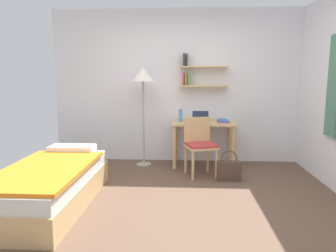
{
  "coord_description": "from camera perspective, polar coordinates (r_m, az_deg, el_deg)",
  "views": [
    {
      "loc": [
        0.07,
        -3.38,
        1.46
      ],
      "look_at": [
        -0.14,
        0.51,
        0.85
      ],
      "focal_mm": 33.27,
      "sensor_mm": 36.0,
      "label": 1
    }
  ],
  "objects": [
    {
      "name": "standing_lamp",
      "position": [
        5.08,
        -4.61,
        8.47
      ],
      "size": [
        0.4,
        0.4,
        1.62
      ],
      "color": "#B2A893",
      "rests_on": "ground_plane"
    },
    {
      "name": "book_stack",
      "position": [
        5.22,
        10.07,
        0.95
      ],
      "size": [
        0.18,
        0.25,
        0.05
      ],
      "color": "purple",
      "rests_on": "desk"
    },
    {
      "name": "bed",
      "position": [
        3.88,
        -20.67,
        -10.05
      ],
      "size": [
        0.87,
        1.88,
        0.54
      ],
      "color": "tan",
      "rests_on": "ground_plane"
    },
    {
      "name": "laptop",
      "position": [
        5.13,
        5.98,
        1.24
      ],
      "size": [
        0.3,
        0.22,
        0.2
      ],
      "color": "#B7BABF",
      "rests_on": "desk"
    },
    {
      "name": "desk",
      "position": [
        5.16,
        6.47,
        -0.85
      ],
      "size": [
        1.03,
        0.56,
        0.73
      ],
      "color": "tan",
      "rests_on": "ground_plane"
    },
    {
      "name": "ground_plane",
      "position": [
        3.68,
        1.84,
        -14.46
      ],
      "size": [
        5.28,
        5.28,
        0.0
      ],
      "primitive_type": "plane",
      "color": "brown"
    },
    {
      "name": "handbag",
      "position": [
        4.57,
        11.08,
        -7.93
      ],
      "size": [
        0.33,
        0.13,
        0.44
      ],
      "color": "#4C382D",
      "rests_on": "ground_plane"
    },
    {
      "name": "water_bottle",
      "position": [
        5.16,
        2.32,
        1.94
      ],
      "size": [
        0.06,
        0.06,
        0.22
      ],
      "primitive_type": "cylinder",
      "color": "#4C99DB",
      "rests_on": "desk"
    },
    {
      "name": "desk_chair",
      "position": [
        4.69,
        5.84,
        -3.13
      ],
      "size": [
        0.53,
        0.53,
        0.86
      ],
      "color": "tan",
      "rests_on": "ground_plane"
    },
    {
      "name": "wall_back",
      "position": [
        5.41,
        2.47,
        7.25
      ],
      "size": [
        4.4,
        0.27,
        2.6
      ],
      "color": "white",
      "rests_on": "ground_plane"
    }
  ]
}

